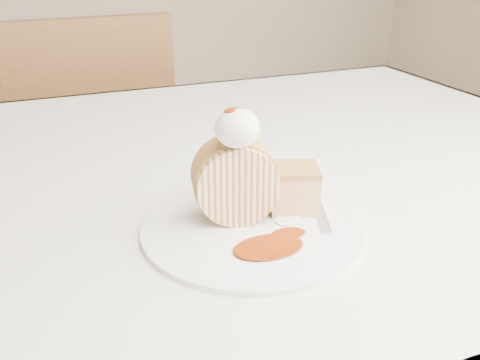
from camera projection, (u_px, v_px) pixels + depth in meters
name	position (u px, v px, depth m)	size (l,w,h in m)	color
table	(162.00, 228.00, 0.77)	(1.40, 0.90, 0.75)	silver
chair_far	(90.00, 159.00, 1.43)	(0.44, 0.44, 0.88)	brown
plate	(252.00, 228.00, 0.58)	(0.24, 0.24, 0.01)	white
roulade_slice	(236.00, 181.00, 0.58)	(0.09, 0.09, 0.05)	#F5E4AB
cake_chunk	(294.00, 191.00, 0.61)	(0.05, 0.05, 0.04)	#BB8247
whipped_cream	(237.00, 128.00, 0.54)	(0.05, 0.05, 0.04)	white
caramel_drizzle	(235.00, 106.00, 0.53)	(0.02, 0.02, 0.01)	#6D2204
caramel_pool	(268.00, 247.00, 0.53)	(0.07, 0.05, 0.00)	#6D2204
fork	(320.00, 211.00, 0.61)	(0.02, 0.14, 0.00)	silver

